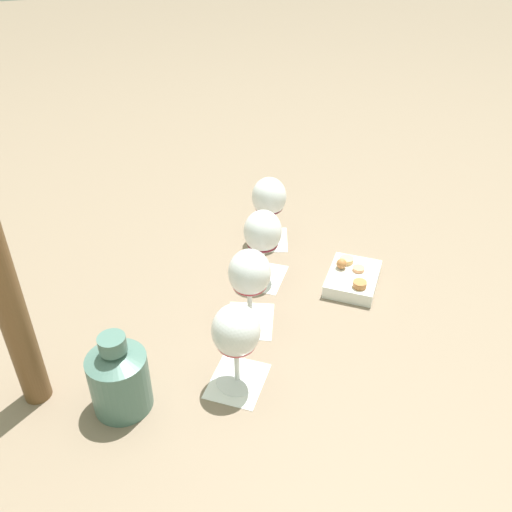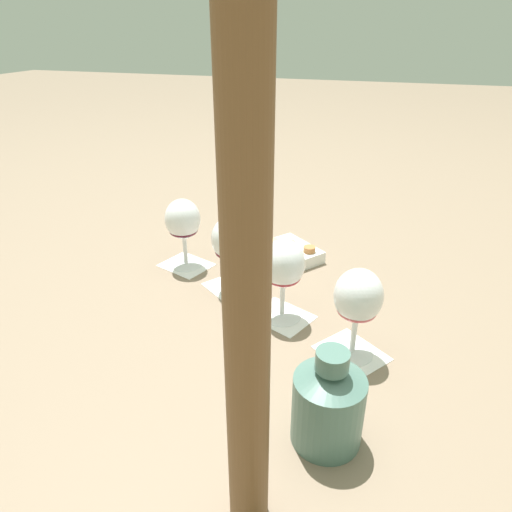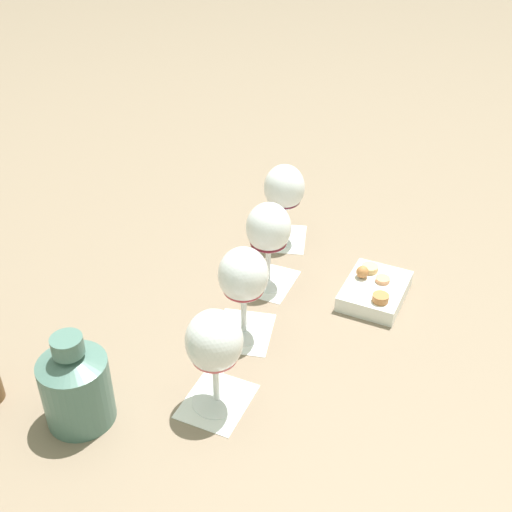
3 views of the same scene
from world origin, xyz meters
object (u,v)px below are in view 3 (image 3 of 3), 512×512
(wine_glass_0, at_px, (214,346))
(snack_dish, at_px, (375,290))
(ceramic_vase, at_px, (76,384))
(wine_glass_3, at_px, (284,192))
(wine_glass_2, at_px, (269,232))
(wine_glass_1, at_px, (243,279))

(wine_glass_0, relative_size, snack_dish, 0.95)
(ceramic_vase, height_order, snack_dish, ceramic_vase)
(wine_glass_3, bearing_deg, wine_glass_2, 154.88)
(wine_glass_2, xyz_separation_m, ceramic_vase, (-0.26, 0.33, -0.05))
(wine_glass_0, relative_size, wine_glass_1, 1.00)
(wine_glass_2, bearing_deg, ceramic_vase, 127.70)
(snack_dish, bearing_deg, wine_glass_3, 25.75)
(wine_glass_0, relative_size, ceramic_vase, 1.09)
(wine_glass_2, height_order, snack_dish, wine_glass_2)
(wine_glass_2, distance_m, ceramic_vase, 0.42)
(wine_glass_0, distance_m, wine_glass_1, 0.16)
(ceramic_vase, distance_m, snack_dish, 0.54)
(wine_glass_1, height_order, ceramic_vase, wine_glass_1)
(wine_glass_1, relative_size, wine_glass_2, 1.00)
(wine_glass_1, bearing_deg, ceramic_vase, 116.25)
(wine_glass_1, relative_size, snack_dish, 0.95)
(ceramic_vase, relative_size, snack_dish, 0.87)
(wine_glass_1, xyz_separation_m, snack_dish, (0.04, -0.25, -0.09))
(ceramic_vase, bearing_deg, wine_glass_3, -45.16)
(wine_glass_0, xyz_separation_m, wine_glass_3, (0.41, -0.21, -0.00))
(wine_glass_2, bearing_deg, wine_glass_3, -25.12)
(wine_glass_0, relative_size, wine_glass_3, 1.00)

